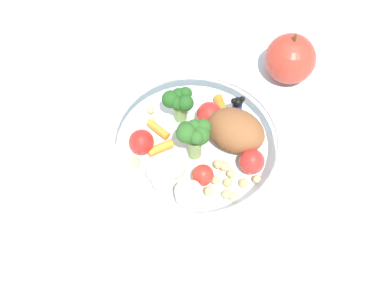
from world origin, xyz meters
The scene contains 3 objects.
ground_plane centered at (0.00, 0.00, 0.00)m, with size 2.40×2.40×0.00m, color silver.
food_container centered at (-0.01, 0.00, 0.03)m, with size 0.21×0.21×0.07m.
loose_apple centered at (-0.14, -0.13, 0.03)m, with size 0.07×0.07×0.08m.
Camera 1 is at (-0.00, 0.34, 0.57)m, focal length 49.69 mm.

